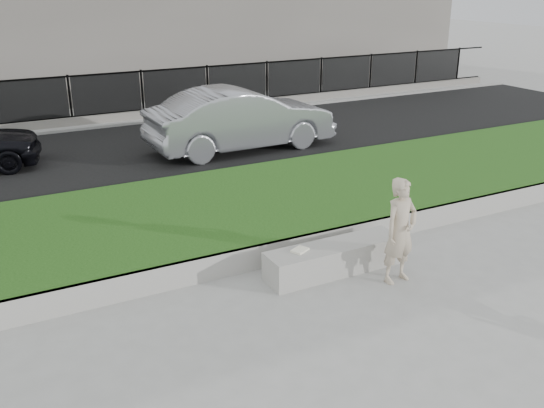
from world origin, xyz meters
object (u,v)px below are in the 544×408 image
stone_bench (334,258)px  book (300,250)px  man (400,231)px  car_silver (241,119)px

stone_bench → book: size_ratio=8.90×
man → car_silver: bearing=75.4°
book → car_silver: 7.35m
book → car_silver: (2.30, 6.97, 0.37)m
book → stone_bench: bearing=-30.4°
stone_bench → book: (-0.58, 0.06, 0.24)m
stone_bench → man: size_ratio=1.38×
stone_bench → book: book is taller
stone_bench → man: (0.69, -0.69, 0.58)m
car_silver → stone_bench: bearing=164.9°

